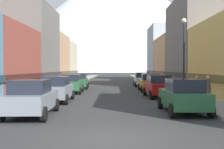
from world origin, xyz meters
TOP-DOWN VIEW (x-y plane):
  - ground_plane at (0.00, 0.00)m, footprint 400.00×400.00m
  - sidewalk_left at (-6.25, 35.00)m, footprint 2.50×100.00m
  - sidewalk_right at (6.25, 35.00)m, footprint 2.50×100.00m
  - storefront_left_2 at (-11.45, 27.04)m, footprint 8.21×10.45m
  - storefront_left_3 at (-11.23, 37.29)m, footprint 7.76×9.03m
  - storefront_left_4 at (-12.22, 47.06)m, footprint 9.73×10.34m
  - storefront_right_2 at (12.15, 26.12)m, footprint 9.59×12.45m
  - storefront_right_3 at (11.45, 38.85)m, footprint 8.21×12.47m
  - storefront_right_4 at (10.95, 50.52)m, footprint 7.21×10.34m
  - car_left_0 at (-3.80, 4.52)m, footprint 2.17×4.45m
  - car_left_1 at (-3.80, 10.64)m, footprint 2.11×4.42m
  - car_left_2 at (-3.80, 17.90)m, footprint 2.19×4.46m
  - car_left_3 at (-3.80, 24.02)m, footprint 2.25×4.48m
  - car_right_0 at (3.80, 5.63)m, footprint 2.10×4.42m
  - car_right_1 at (3.80, 13.97)m, footprint 2.23×4.48m
  - car_right_2 at (3.80, 20.00)m, footprint 2.09×4.41m
  - car_right_3 at (3.80, 28.13)m, footprint 2.08×4.41m
  - potted_plant_0 at (-7.00, 12.82)m, footprint 0.54×0.54m
  - pedestrian_0 at (6.25, 9.35)m, footprint 0.36×0.36m
  - pedestrian_1 at (6.25, 11.95)m, footprint 0.36×0.36m
  - streetlamp_right at (5.35, 12.16)m, footprint 0.36×0.36m
  - mountain_backdrop at (2.94, 260.00)m, footprint 236.46×236.46m

SIDE VIEW (x-z plane):
  - ground_plane at x=0.00m, z-range 0.00..0.00m
  - sidewalk_left at x=-6.25m, z-range 0.00..0.15m
  - sidewalk_right at x=6.25m, z-range 0.00..0.15m
  - potted_plant_0 at x=-7.00m, z-range 0.20..1.10m
  - car_left_0 at x=-3.80m, z-range 0.01..1.79m
  - car_left_1 at x=-3.80m, z-range 0.01..1.79m
  - car_left_2 at x=-3.80m, z-range 0.01..1.79m
  - car_left_3 at x=-3.80m, z-range 0.01..1.79m
  - car_right_0 at x=3.80m, z-range 0.01..1.79m
  - car_right_1 at x=3.80m, z-range 0.01..1.79m
  - car_right_2 at x=3.80m, z-range 0.01..1.79m
  - car_right_3 at x=3.80m, z-range 0.01..1.79m
  - pedestrian_1 at x=6.25m, z-range 0.09..1.73m
  - pedestrian_0 at x=6.25m, z-range 0.09..1.79m
  - storefront_left_4 at x=-12.22m, z-range -0.13..7.10m
  - storefront_right_3 at x=11.45m, z-range -0.14..7.29m
  - storefront_left_3 at x=-11.23m, z-range -0.14..7.47m
  - streetlamp_right at x=5.35m, z-range 1.06..6.92m
  - storefront_left_2 at x=-11.45m, z-range -0.17..9.80m
  - storefront_right_2 at x=12.15m, z-range -0.17..10.48m
  - storefront_right_4 at x=10.95m, z-range -0.18..10.68m
  - mountain_backdrop at x=2.94m, z-range 0.00..97.94m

